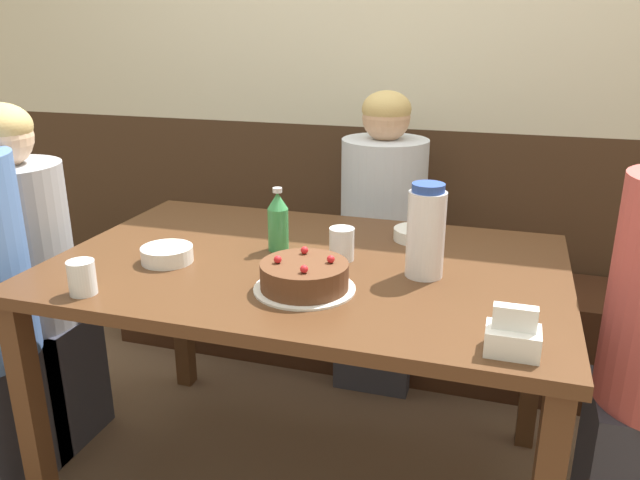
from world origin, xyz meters
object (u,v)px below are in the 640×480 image
(napkin_holder, at_px, (513,336))
(bowl_soup_white, at_px, (417,234))
(glass_water_tall, at_px, (82,278))
(glass_tumbler_short, at_px, (342,244))
(water_pitcher, at_px, (426,232))
(birthday_cake, at_px, (304,277))
(person_dark_striped, at_px, (26,290))
(soju_bottle, at_px, (278,221))
(person_grey_tee, at_px, (382,249))
(bench_seat, at_px, (368,314))
(bowl_rice_small, at_px, (167,254))

(napkin_holder, bearing_deg, bowl_soup_white, 114.51)
(glass_water_tall, distance_m, glass_tumbler_short, 0.70)
(water_pitcher, relative_size, bowl_soup_white, 1.77)
(birthday_cake, xyz_separation_m, napkin_holder, (0.51, -0.18, 0.00))
(birthday_cake, height_order, glass_tumbler_short, glass_tumbler_short)
(birthday_cake, distance_m, water_pitcher, 0.34)
(person_dark_striped, bearing_deg, glass_water_tall, -33.62)
(soju_bottle, distance_m, bowl_soup_white, 0.44)
(water_pitcher, xyz_separation_m, soju_bottle, (-0.45, 0.07, -0.03))
(glass_tumbler_short, distance_m, person_grey_tee, 0.73)
(water_pitcher, height_order, glass_water_tall, water_pitcher)
(bowl_soup_white, height_order, glass_water_tall, glass_water_tall)
(soju_bottle, relative_size, glass_tumbler_short, 2.03)
(water_pitcher, bearing_deg, soju_bottle, 170.63)
(bench_seat, bearing_deg, birthday_cake, -86.80)
(glass_tumbler_short, bearing_deg, bowl_soup_white, 53.02)
(glass_tumbler_short, bearing_deg, soju_bottle, 173.51)
(soju_bottle, bearing_deg, birthday_cake, -56.90)
(water_pitcher, relative_size, soju_bottle, 1.33)
(person_dark_striped, bearing_deg, glass_tumbler_short, 4.47)
(glass_tumbler_short, xyz_separation_m, person_grey_tee, (-0.02, 0.68, -0.25))
(glass_tumbler_short, bearing_deg, person_grey_tee, 91.55)
(birthday_cake, relative_size, bowl_rice_small, 1.78)
(birthday_cake, bearing_deg, napkin_holder, -19.55)
(napkin_holder, distance_m, person_dark_striped, 1.60)
(glass_tumbler_short, height_order, person_dark_striped, person_dark_striped)
(water_pitcher, distance_m, napkin_holder, 0.44)
(birthday_cake, distance_m, bowl_rice_small, 0.44)
(birthday_cake, height_order, person_dark_striped, person_dark_striped)
(glass_tumbler_short, bearing_deg, water_pitcher, -11.74)
(birthday_cake, xyz_separation_m, soju_bottle, (-0.17, 0.26, 0.05))
(napkin_holder, relative_size, glass_tumbler_short, 1.16)
(water_pitcher, height_order, soju_bottle, water_pitcher)
(bowl_rice_small, xyz_separation_m, glass_tumbler_short, (0.47, 0.16, 0.02))
(bowl_soup_white, xyz_separation_m, person_dark_striped, (-1.25, -0.32, -0.22))
(water_pitcher, height_order, person_dark_striped, person_dark_striped)
(napkin_holder, xyz_separation_m, person_dark_striped, (-1.55, 0.33, -0.24))
(water_pitcher, distance_m, bowl_soup_white, 0.31)
(birthday_cake, height_order, bowl_rice_small, birthday_cake)
(glass_tumbler_short, bearing_deg, birthday_cake, -97.89)
(bowl_rice_small, height_order, person_grey_tee, person_grey_tee)
(person_grey_tee, bearing_deg, bowl_rice_small, -28.04)
(bowl_rice_small, bearing_deg, glass_water_tall, -108.25)
(soju_bottle, distance_m, person_grey_tee, 0.74)
(soju_bottle, xyz_separation_m, person_grey_tee, (0.18, 0.66, -0.30))
(bench_seat, height_order, person_dark_striped, person_dark_striped)
(bowl_soup_white, distance_m, glass_water_tall, 0.99)
(napkin_holder, bearing_deg, soju_bottle, 147.01)
(bowl_soup_white, bearing_deg, bowl_rice_small, -148.19)
(water_pitcher, relative_size, bowl_rice_small, 1.73)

